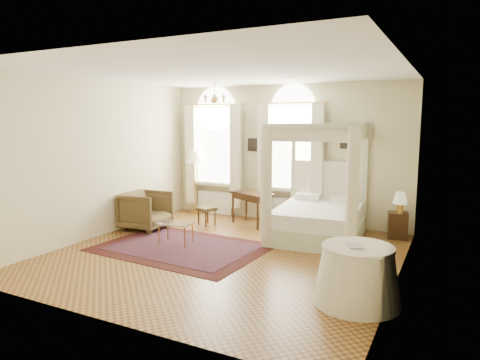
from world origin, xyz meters
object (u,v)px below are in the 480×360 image
object	(u,v)px
coffee_table	(176,225)
side_table	(357,275)
canopy_bed	(318,213)
writing_desk	(252,197)
armchair	(146,210)
stool	(207,210)
floor_lamp	(194,160)
nightstand	(398,225)

from	to	relation	value
coffee_table	side_table	size ratio (longest dim) A/B	0.60
canopy_bed	writing_desk	distance (m)	1.79
canopy_bed	armchair	xyz separation A→B (m)	(-3.69, -1.03, -0.11)
stool	floor_lamp	bearing A→B (deg)	134.78
floor_lamp	side_table	xyz separation A→B (m)	(5.03, -3.76, -1.03)
coffee_table	floor_lamp	xyz separation A→B (m)	(-1.22, 2.58, 1.03)
canopy_bed	writing_desk	size ratio (longest dim) A/B	2.05
canopy_bed	stool	distance (m)	2.68
stool	side_table	world-z (taller)	side_table
stool	floor_lamp	world-z (taller)	floor_lamp
nightstand	floor_lamp	world-z (taller)	floor_lamp
stool	canopy_bed	bearing A→B (deg)	1.47
canopy_bed	writing_desk	xyz separation A→B (m)	(-1.73, 0.43, 0.12)
armchair	floor_lamp	world-z (taller)	floor_lamp
stool	nightstand	bearing A→B (deg)	11.25
nightstand	armchair	xyz separation A→B (m)	(-5.18, -1.79, 0.15)
canopy_bed	floor_lamp	world-z (taller)	canopy_bed
writing_desk	coffee_table	world-z (taller)	writing_desk
canopy_bed	floor_lamp	bearing A→B (deg)	166.25
nightstand	floor_lamp	size ratio (longest dim) A/B	0.33
nightstand	floor_lamp	distance (m)	5.24
nightstand	armchair	distance (m)	5.48
armchair	floor_lamp	distance (m)	2.16
nightstand	writing_desk	size ratio (longest dim) A/B	0.47
writing_desk	nightstand	bearing A→B (deg)	5.77
floor_lamp	stool	bearing A→B (deg)	-45.22
coffee_table	floor_lamp	world-z (taller)	floor_lamp
writing_desk	floor_lamp	distance (m)	2.08
writing_desk	floor_lamp	world-z (taller)	floor_lamp
coffee_table	canopy_bed	bearing A→B (deg)	35.33
canopy_bed	floor_lamp	size ratio (longest dim) A/B	1.44
armchair	nightstand	bearing A→B (deg)	-73.94
side_table	floor_lamp	bearing A→B (deg)	143.21
stool	coffee_table	xyz separation A→B (m)	(0.28, -1.63, 0.04)
canopy_bed	coffee_table	bearing A→B (deg)	-144.67
nightstand	side_table	distance (m)	3.64
side_table	stool	bearing A→B (deg)	145.49
nightstand	coffee_table	xyz separation A→B (m)	(-3.89, -2.46, 0.12)
armchair	side_table	size ratio (longest dim) A/B	0.81
nightstand	side_table	bearing A→B (deg)	-91.29
nightstand	stool	size ratio (longest dim) A/B	1.17
writing_desk	armchair	bearing A→B (deg)	-143.27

